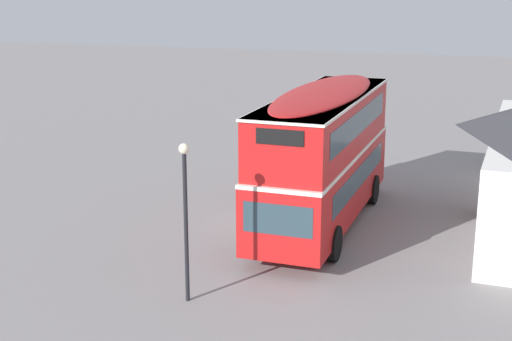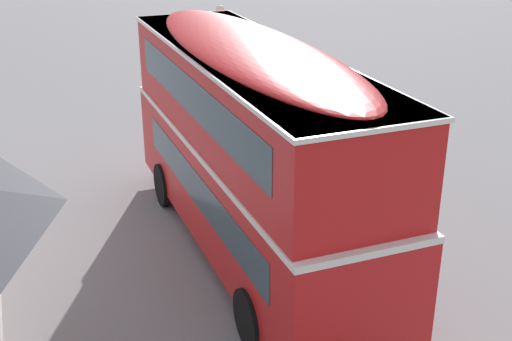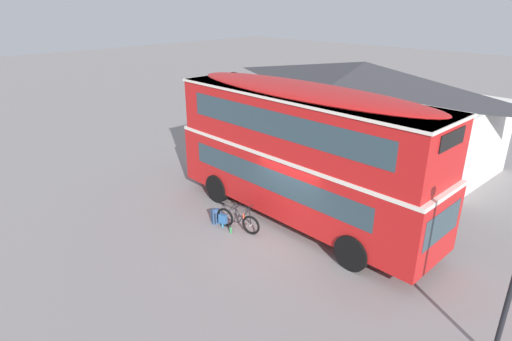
# 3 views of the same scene
# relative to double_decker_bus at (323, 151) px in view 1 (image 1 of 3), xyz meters

# --- Properties ---
(ground_plane) EXTENTS (120.00, 120.00, 0.00)m
(ground_plane) POSITION_rel_double_decker_bus_xyz_m (0.52, -1.26, -2.64)
(ground_plane) COLOR gray
(double_decker_bus) EXTENTS (10.04, 2.92, 4.79)m
(double_decker_bus) POSITION_rel_double_decker_bus_xyz_m (0.00, 0.00, 0.00)
(double_decker_bus) COLOR black
(double_decker_bus) RESTS_ON ground
(touring_bicycle) EXTENTS (1.70, 0.70, 1.03)m
(touring_bicycle) POSITION_rel_double_decker_bus_xyz_m (-1.01, -2.10, -2.27)
(touring_bicycle) COLOR black
(touring_bicycle) RESTS_ON ground
(backpack_on_ground) EXTENTS (0.36, 0.38, 0.54)m
(backpack_on_ground) POSITION_rel_double_decker_bus_xyz_m (-1.86, -2.24, -2.36)
(backpack_on_ground) COLOR #2D4C7A
(backpack_on_ground) RESTS_ON ground
(water_bottle_green_metal) EXTENTS (0.07, 0.07, 0.25)m
(water_bottle_green_metal) POSITION_rel_double_decker_bus_xyz_m (-0.98, -2.37, -2.53)
(water_bottle_green_metal) COLOR green
(water_bottle_green_metal) RESTS_ON ground
(water_bottle_blue_sports) EXTENTS (0.07, 0.07, 0.21)m
(water_bottle_blue_sports) POSITION_rel_double_decker_bus_xyz_m (-1.45, -2.31, -2.54)
(water_bottle_blue_sports) COLOR #338CBF
(water_bottle_blue_sports) RESTS_ON ground
(street_lamp) EXTENTS (0.28, 0.28, 4.29)m
(street_lamp) POSITION_rel_double_decker_bus_xyz_m (7.09, -2.04, 0.03)
(street_lamp) COLOR black
(street_lamp) RESTS_ON ground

